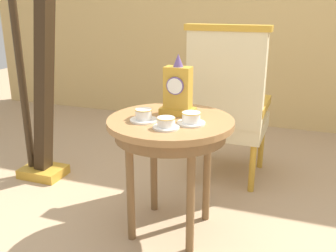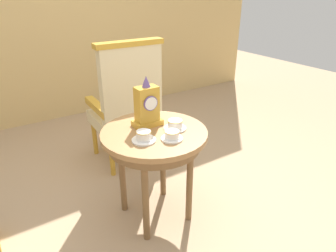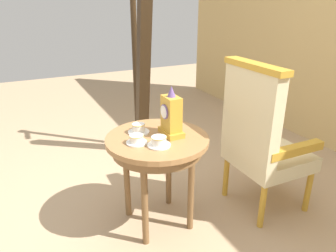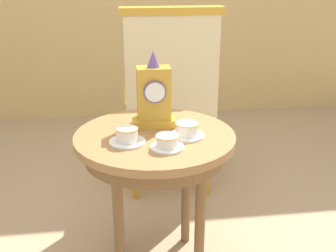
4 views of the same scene
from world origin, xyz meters
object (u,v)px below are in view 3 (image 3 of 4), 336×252
(side_table, at_px, (157,148))
(harp, at_px, (141,87))
(teacup_center, at_px, (159,142))
(armchair, at_px, (261,137))
(mantel_clock, at_px, (171,116))
(teacup_right, at_px, (137,140))
(teacup_left, at_px, (139,129))

(side_table, relative_size, harp, 0.39)
(side_table, relative_size, teacup_center, 4.70)
(side_table, xyz_separation_m, teacup_center, (0.13, -0.05, 0.11))
(armchair, bearing_deg, side_table, -102.35)
(mantel_clock, relative_size, harp, 0.19)
(teacup_right, xyz_separation_m, teacup_center, (0.10, 0.11, 0.00))
(teacup_left, height_order, teacup_right, teacup_left)
(armchair, relative_size, harp, 0.65)
(teacup_center, bearing_deg, teacup_left, -171.91)
(teacup_right, height_order, mantel_clock, mantel_clock)
(side_table, bearing_deg, mantel_clock, 85.47)
(side_table, xyz_separation_m, teacup_right, (0.03, -0.16, 0.11))
(teacup_center, relative_size, armchair, 0.13)
(armchair, bearing_deg, teacup_center, -92.49)
(mantel_clock, distance_m, armchair, 0.71)
(teacup_left, xyz_separation_m, teacup_right, (0.15, -0.07, -0.00))
(teacup_center, relative_size, mantel_clock, 0.43)
(teacup_right, distance_m, armchair, 0.92)
(harp, bearing_deg, teacup_right, -23.18)
(mantel_clock, height_order, harp, harp)
(mantel_clock, xyz_separation_m, harp, (-1.13, 0.24, -0.10))
(teacup_left, distance_m, armchair, 0.89)
(teacup_right, distance_m, mantel_clock, 0.28)
(side_table, relative_size, mantel_clock, 2.05)
(harp, bearing_deg, teacup_left, -22.75)
(teacup_left, bearing_deg, side_table, 34.76)
(armchair, bearing_deg, teacup_right, -98.27)
(harp, bearing_deg, armchair, 17.83)
(side_table, height_order, teacup_left, teacup_left)
(teacup_right, height_order, harp, harp)
(side_table, distance_m, harp, 1.18)
(teacup_left, height_order, armchair, armchair)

